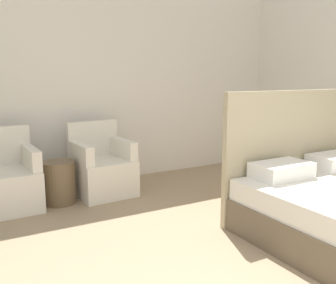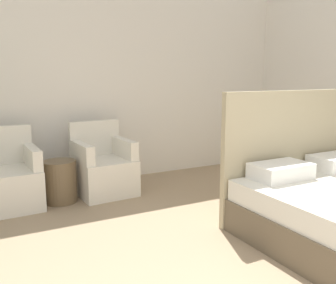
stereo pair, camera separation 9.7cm
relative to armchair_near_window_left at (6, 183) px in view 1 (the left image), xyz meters
The scene contains 4 objects.
wall_back 1.65m from the armchair_near_window_left, 30.68° to the left, with size 10.00×0.06×2.90m.
armchair_near_window_left is the anchor object (origin of this frame).
armchair_near_window_right 1.05m from the armchair_near_window_left, ahead, with size 0.67×0.68×0.84m.
side_table 0.53m from the armchair_near_window_left, ahead, with size 0.36×0.36×0.47m.
Camera 1 is at (-1.37, -0.55, 1.40)m, focal length 40.00 mm.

